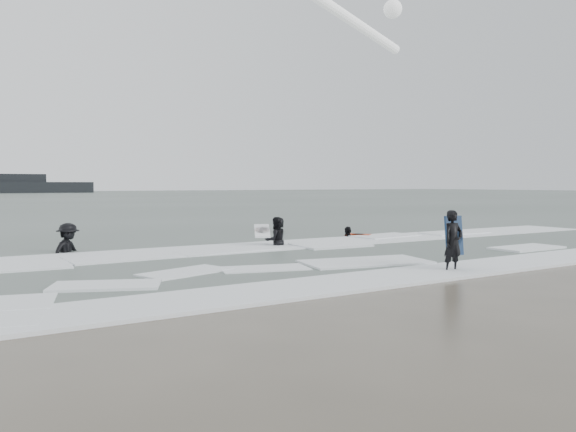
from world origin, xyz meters
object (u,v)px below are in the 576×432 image
surfer_wading (276,247)px  surfer_breaker (68,254)px  surfer_centre (453,273)px  surfer_right_near (348,238)px  surfer_right_far (278,233)px  vessel_horizon (19,186)px

surfer_wading → surfer_breaker: (-6.23, 1.65, 0.00)m
surfer_centre → surfer_right_near: size_ratio=0.93×
surfer_centre → surfer_right_near: surfer_right_near is taller
surfer_right_far → surfer_right_near: bearing=58.4°
surfer_right_near → surfer_wading: bearing=-44.4°
surfer_centre → surfer_right_far: size_ratio=0.82×
surfer_centre → surfer_wading: (-0.97, 6.77, 0.00)m
surfer_centre → surfer_right_near: 8.52m
surfer_right_near → surfer_centre: bearing=8.1°
surfer_centre → surfer_right_near: bearing=69.5°
surfer_right_far → vessel_horizon: vessel_horizon is taller
surfer_wading → surfer_right_far: size_ratio=0.85×
surfer_breaker → vessel_horizon: vessel_horizon is taller
surfer_right_near → vessel_horizon: vessel_horizon is taller
surfer_wading → surfer_right_near: surfer_right_near is taller
surfer_right_near → vessel_horizon: (0.01, 123.91, 1.60)m
surfer_wading → surfer_right_far: surfer_right_far is taller
surfer_right_far → vessel_horizon: 120.56m
surfer_breaker → surfer_centre: bearing=-89.4°
surfer_centre → vessel_horizon: (2.95, 131.90, 1.60)m
surfer_centre → surfer_breaker: 11.08m
surfer_breaker → surfer_right_near: surfer_breaker is taller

